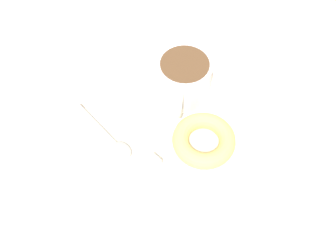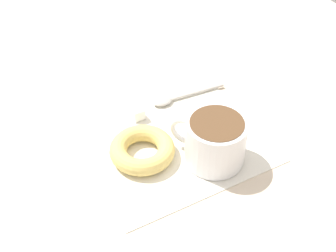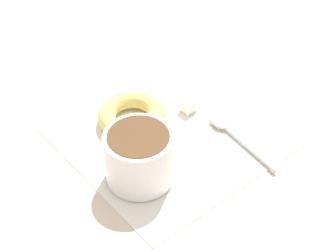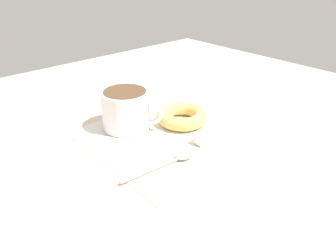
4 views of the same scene
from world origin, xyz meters
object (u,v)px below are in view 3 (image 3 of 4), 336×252
donut (132,116)px  spoon (228,130)px  sugar_cube (188,105)px  coffee_cup (140,155)px

donut → spoon: donut is taller
spoon → sugar_cube: sugar_cube is taller
coffee_cup → sugar_cube: 15.92cm
donut → spoon: bearing=130.8°
donut → sugar_cube: 9.13cm
spoon → sugar_cube: bearing=-81.6°
coffee_cup → sugar_cube: size_ratio=5.76×
donut → sugar_cube: (-8.48, 3.38, -0.38)cm
coffee_cup → donut: bearing=-121.9°
donut → spoon: 14.75cm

